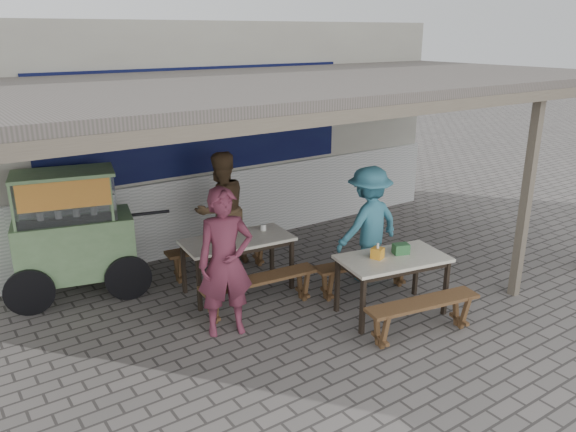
% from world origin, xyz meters
% --- Properties ---
extents(ground, '(60.00, 60.00, 0.00)m').
position_xyz_m(ground, '(0.00, 0.00, 0.00)').
color(ground, '#625C58').
rests_on(ground, ground).
extents(back_wall, '(9.00, 1.28, 3.50)m').
position_xyz_m(back_wall, '(-0.00, 3.58, 1.72)').
color(back_wall, '#B0AE9E').
rests_on(back_wall, ground).
extents(warung_roof, '(9.00, 4.21, 2.81)m').
position_xyz_m(warung_roof, '(0.02, 0.90, 2.71)').
color(warung_roof, '#594F4C').
rests_on(warung_roof, ground).
extents(table_left, '(1.50, 0.83, 0.75)m').
position_xyz_m(table_left, '(-0.62, 1.28, 0.67)').
color(table_left, silver).
rests_on(table_left, ground).
extents(bench_left_street, '(1.56, 0.42, 0.45)m').
position_xyz_m(bench_left_street, '(-0.68, 0.63, 0.34)').
color(bench_left_street, brown).
rests_on(bench_left_street, ground).
extents(bench_left_wall, '(1.56, 0.42, 0.45)m').
position_xyz_m(bench_left_wall, '(-0.56, 1.93, 0.34)').
color(bench_left_wall, brown).
rests_on(bench_left_wall, ground).
extents(table_right, '(1.41, 0.96, 0.75)m').
position_xyz_m(table_right, '(0.62, -0.34, 0.67)').
color(table_right, silver).
rests_on(table_right, ground).
extents(bench_right_street, '(1.43, 0.54, 0.45)m').
position_xyz_m(bench_right_street, '(0.50, -0.96, 0.33)').
color(bench_right_street, brown).
rests_on(bench_right_street, ground).
extents(bench_right_wall, '(1.43, 0.54, 0.45)m').
position_xyz_m(bench_right_wall, '(0.74, 0.29, 0.33)').
color(bench_right_wall, brown).
rests_on(bench_right_wall, ground).
extents(vendor_cart, '(2.17, 1.16, 1.68)m').
position_xyz_m(vendor_cart, '(-2.43, 2.39, 0.92)').
color(vendor_cart, '#78A26C').
rests_on(vendor_cart, ground).
extents(patron_street_side, '(0.73, 0.59, 1.74)m').
position_xyz_m(patron_street_side, '(-1.27, 0.41, 0.87)').
color(patron_street_side, brown).
rests_on(patron_street_side, ground).
extents(patron_wall_side, '(0.90, 0.73, 1.72)m').
position_xyz_m(patron_wall_side, '(-0.36, 2.21, 0.86)').
color(patron_wall_side, brown).
rests_on(patron_wall_side, ground).
extents(patron_right_table, '(1.08, 0.65, 1.63)m').
position_xyz_m(patron_right_table, '(1.06, 0.59, 0.82)').
color(patron_right_table, teal).
rests_on(patron_right_table, ground).
extents(tissue_box, '(0.17, 0.17, 0.13)m').
position_xyz_m(tissue_box, '(0.44, -0.25, 0.82)').
color(tissue_box, orange).
rests_on(tissue_box, table_right).
extents(donation_box, '(0.22, 0.18, 0.13)m').
position_xyz_m(donation_box, '(0.77, -0.31, 0.81)').
color(donation_box, '#2D6637').
rests_on(donation_box, table_right).
extents(condiment_jar, '(0.07, 0.07, 0.08)m').
position_xyz_m(condiment_jar, '(-0.16, 1.37, 0.79)').
color(condiment_jar, silver).
rests_on(condiment_jar, table_left).
extents(condiment_bowl, '(0.23, 0.23, 0.05)m').
position_xyz_m(condiment_bowl, '(-0.83, 1.27, 0.77)').
color(condiment_bowl, silver).
rests_on(condiment_bowl, table_left).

